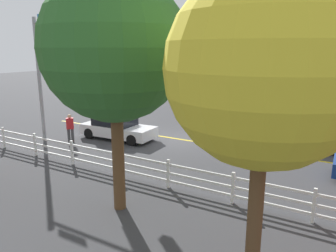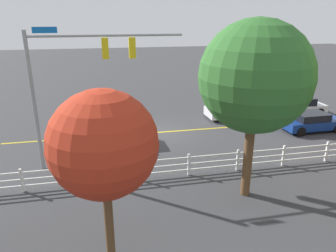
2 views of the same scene
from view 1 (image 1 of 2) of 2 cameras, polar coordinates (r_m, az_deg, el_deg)
ground_plane at (r=19.48m, az=1.85°, el=-2.31°), size 120.00×120.00×0.00m
lane_center_stripe at (r=18.00m, az=13.14°, el=-3.98°), size 28.00×0.16×0.01m
signal_assembly at (r=18.44m, az=-17.89°, el=11.96°), size 7.48×0.37×7.11m
car_0 at (r=19.24m, az=22.23°, el=-1.53°), size 4.61×2.09×1.34m
car_3 at (r=19.64m, az=-8.91°, el=-0.35°), size 4.63×1.97×1.33m
pedestrian at (r=19.23m, az=-16.84°, el=-0.24°), size 0.47×0.47×1.69m
white_rail_fence at (r=12.65m, az=0.05°, el=-8.28°), size 26.10×0.10×1.15m
tree_0 at (r=10.24m, az=-9.45°, el=13.29°), size 4.56×4.56×7.59m
tree_2 at (r=6.49m, az=16.71°, el=9.46°), size 3.90×3.90×6.86m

